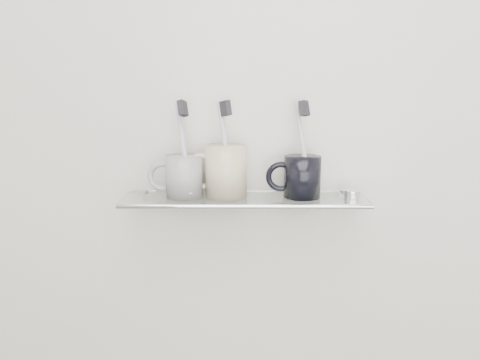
{
  "coord_description": "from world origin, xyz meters",
  "views": [
    {
      "loc": [
        -0.0,
        0.11,
        1.34
      ],
      "look_at": [
        -0.01,
        1.04,
        1.14
      ],
      "focal_mm": 35.0,
      "sensor_mm": 36.0,
      "label": 1
    }
  ],
  "objects_px": {
    "mug_center": "(226,171)",
    "mug_right": "(302,177)",
    "shelf_glass": "(245,199)",
    "mug_left": "(184,176)"
  },
  "relations": [
    {
      "from": "mug_left",
      "to": "mug_center",
      "type": "height_order",
      "value": "mug_center"
    },
    {
      "from": "mug_center",
      "to": "mug_right",
      "type": "height_order",
      "value": "mug_center"
    },
    {
      "from": "shelf_glass",
      "to": "mug_center",
      "type": "distance_m",
      "value": 0.07
    },
    {
      "from": "shelf_glass",
      "to": "mug_center",
      "type": "relative_size",
      "value": 4.69
    },
    {
      "from": "mug_center",
      "to": "mug_right",
      "type": "bearing_deg",
      "value": -3.74
    },
    {
      "from": "shelf_glass",
      "to": "mug_center",
      "type": "height_order",
      "value": "mug_center"
    },
    {
      "from": "mug_center",
      "to": "mug_right",
      "type": "xyz_separation_m",
      "value": [
        0.16,
        0.0,
        -0.01
      ]
    },
    {
      "from": "mug_left",
      "to": "mug_right",
      "type": "relative_size",
      "value": 1.01
    },
    {
      "from": "mug_left",
      "to": "mug_center",
      "type": "xyz_separation_m",
      "value": [
        0.09,
        0.0,
        0.01
      ]
    },
    {
      "from": "shelf_glass",
      "to": "mug_left",
      "type": "bearing_deg",
      "value": 177.68
    }
  ]
}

